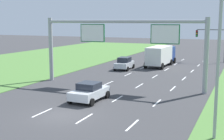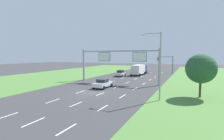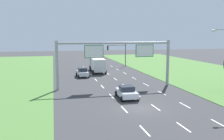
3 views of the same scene
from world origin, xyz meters
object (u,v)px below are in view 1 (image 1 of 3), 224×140
object	(u,v)px
car_lead_silver	(124,63)
traffic_light_mast	(213,38)
street_lamp	(211,50)
car_near_red	(89,92)
box_truck	(161,55)
sign_gantry	(122,39)

from	to	relation	value
car_lead_silver	traffic_light_mast	size ratio (longest dim) A/B	0.72
traffic_light_mast	street_lamp	size ratio (longest dim) A/B	0.66
car_near_red	car_lead_silver	size ratio (longest dim) A/B	1.00
box_truck	sign_gantry	xyz separation A→B (m)	(0.07, -16.08, 3.24)
traffic_light_mast	street_lamp	bearing A→B (deg)	-84.65
traffic_light_mast	street_lamp	distance (m)	35.53
box_truck	traffic_light_mast	bearing A→B (deg)	52.18
car_near_red	traffic_light_mast	distance (m)	31.39
sign_gantry	traffic_light_mast	distance (m)	24.79
car_near_red	traffic_light_mast	world-z (taller)	traffic_light_mast
box_truck	street_lamp	world-z (taller)	street_lamp
sign_gantry	street_lamp	bearing A→B (deg)	-49.48
car_lead_silver	sign_gantry	distance (m)	12.02
car_near_red	sign_gantry	distance (m)	7.75
car_lead_silver	box_truck	bearing A→B (deg)	51.90
traffic_light_mast	sign_gantry	bearing A→B (deg)	-105.14
street_lamp	box_truck	bearing A→B (deg)	109.70
box_truck	street_lamp	xyz separation A→B (m)	(9.85, -27.52, 3.45)
car_lead_silver	box_truck	xyz separation A→B (m)	(3.76, 5.42, 0.79)
box_truck	street_lamp	distance (m)	29.44
car_lead_silver	traffic_light_mast	distance (m)	17.05
car_lead_silver	box_truck	size ratio (longest dim) A/B	0.48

